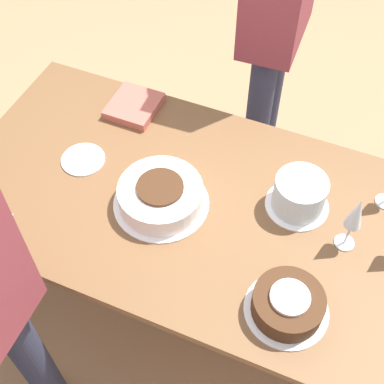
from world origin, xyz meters
The scene contains 8 objects.
ground_plane centered at (0.00, 0.00, 0.00)m, with size 12.00×12.00×0.00m, color #A87F56.
dining_table centered at (0.00, 0.00, 0.63)m, with size 1.64×0.88×0.74m.
cake_center_white centered at (-0.09, -0.05, 0.78)m, with size 0.32×0.32×0.10m.
cake_front_chocolate centered at (0.40, -0.26, 0.78)m, with size 0.25×0.25×0.09m.
cake_back_decorated centered at (0.33, 0.12, 0.80)m, with size 0.21×0.21×0.13m.
wine_glass_far centered at (0.51, 0.04, 0.90)m, with size 0.06×0.06×0.23m.
dessert_plate_left centered at (-0.43, 0.02, 0.74)m, with size 0.16×0.16×0.01m.
napkin_stack centered at (-0.38, 0.32, 0.76)m, with size 0.18×0.19×0.03m.
Camera 1 is at (0.41, -0.98, 2.17)m, focal length 50.00 mm.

